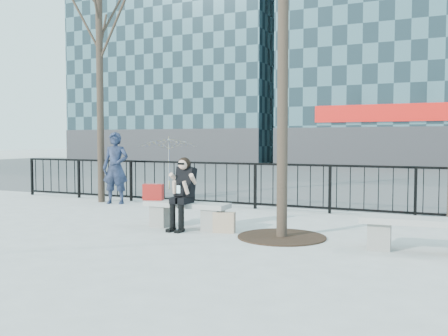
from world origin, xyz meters
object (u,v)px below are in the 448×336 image
at_px(bench_main, 187,212).
at_px(standing_man, 116,168).
at_px(bench_second, 420,231).
at_px(seated_woman, 182,193).

height_order(bench_main, standing_man, standing_man).
relative_size(bench_second, standing_man, 0.92).
xyz_separation_m(bench_main, standing_man, (-3.42, 2.36, 0.63)).
relative_size(bench_second, seated_woman, 1.28).
relative_size(seated_woman, standing_man, 0.72).
relative_size(bench_main, standing_man, 0.89).
bearing_deg(bench_second, bench_main, 171.39).
bearing_deg(seated_woman, standing_man, 143.60).
bearing_deg(seated_woman, bench_main, 90.00).
bearing_deg(standing_man, bench_main, -50.27).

